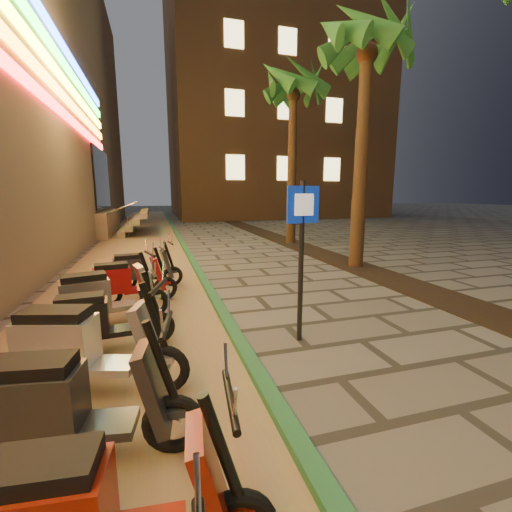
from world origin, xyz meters
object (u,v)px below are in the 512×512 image
object	(u,v)px
scooter_6	(84,347)
scooter_8	(103,296)
pedestrian_sign	(302,240)
scooter_9	(126,281)
scooter_5	(69,404)
scooter_7	(101,319)
scooter_10	(140,269)

from	to	relation	value
scooter_6	scooter_8	xyz separation A→B (m)	(-0.07, 1.96, -0.03)
pedestrian_sign	scooter_9	xyz separation A→B (m)	(-2.52, 2.41, -1.00)
pedestrian_sign	scooter_8	world-z (taller)	pedestrian_sign
scooter_5	scooter_7	distance (m)	2.01
scooter_5	scooter_8	size ratio (longest dim) A/B	1.00
scooter_6	scooter_9	bearing A→B (deg)	102.17
scooter_10	scooter_7	bearing A→B (deg)	-105.02
scooter_8	pedestrian_sign	bearing A→B (deg)	-41.27
pedestrian_sign	scooter_6	world-z (taller)	pedestrian_sign
scooter_7	scooter_8	size ratio (longest dim) A/B	0.92
scooter_6	scooter_8	bearing A→B (deg)	107.76
pedestrian_sign	scooter_10	distance (m)	4.27
scooter_8	scooter_10	distance (m)	2.15
scooter_9	scooter_7	bearing A→B (deg)	-103.60
pedestrian_sign	scooter_10	world-z (taller)	pedestrian_sign
scooter_6	scooter_9	distance (m)	3.02
scooter_5	scooter_10	bearing A→B (deg)	94.89
pedestrian_sign	scooter_9	world-z (taller)	pedestrian_sign
scooter_10	pedestrian_sign	bearing A→B (deg)	-64.37
scooter_10	scooter_5	bearing A→B (deg)	-101.85
scooter_5	scooter_6	size ratio (longest dim) A/B	0.95
scooter_5	scooter_8	world-z (taller)	scooter_8
scooter_5	scooter_7	xyz separation A→B (m)	(-0.04, 2.01, -0.04)
scooter_8	scooter_10	bearing A→B (deg)	62.04
scooter_7	scooter_10	distance (m)	3.08
scooter_7	scooter_9	distance (m)	2.02
pedestrian_sign	scooter_5	bearing A→B (deg)	-158.35
scooter_8	scooter_10	xyz separation A→B (m)	(0.48, 2.09, -0.05)
scooter_9	scooter_6	bearing A→B (deg)	-102.76
scooter_9	scooter_8	bearing A→B (deg)	-112.91
scooter_6	pedestrian_sign	bearing A→B (deg)	28.32
scooter_6	scooter_10	size ratio (longest dim) A/B	1.16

